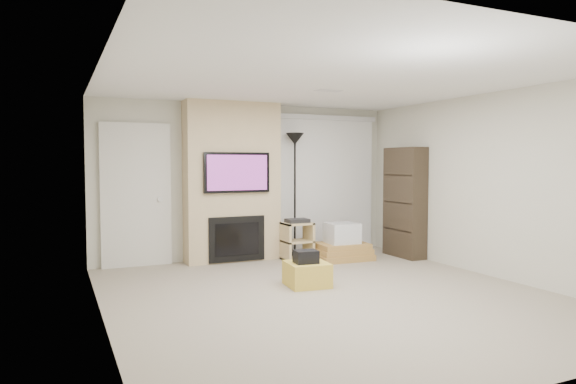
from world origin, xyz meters
name	(u,v)px	position (x,y,z in m)	size (l,w,h in m)	color
floor	(331,296)	(0.00, 0.00, 0.00)	(5.00, 5.50, 0.00)	#9F937F
ceiling	(332,79)	(0.00, 0.00, 2.50)	(5.00, 5.50, 0.00)	white
wall_back	(249,181)	(0.00, 2.75, 1.25)	(5.00, 2.50, 0.00)	beige
wall_front	(534,207)	(0.00, -2.75, 1.25)	(5.00, 2.50, 0.00)	beige
wall_left	(102,194)	(-2.50, 0.00, 1.25)	(5.50, 2.50, 0.00)	beige
wall_right	(492,185)	(2.50, 0.00, 1.25)	(5.50, 2.50, 0.00)	beige
hvac_vent	(328,91)	(0.40, 0.80, 2.50)	(0.35, 0.18, 0.01)	silver
ottoman	(307,274)	(-0.04, 0.54, 0.15)	(0.50, 0.50, 0.30)	gold
black_bag	(306,257)	(-0.07, 0.50, 0.38)	(0.28, 0.22, 0.16)	black
fireplace_wall	(232,183)	(-0.35, 2.54, 1.24)	(1.50, 0.47, 2.50)	#D1B788
entry_door	(136,196)	(-1.80, 2.71, 1.05)	(1.02, 0.11, 2.14)	silver
vertical_blinds	(325,179)	(1.40, 2.70, 1.27)	(1.98, 0.10, 2.37)	silver
floor_lamp	(295,159)	(0.72, 2.50, 1.61)	(0.30, 0.30, 2.04)	black
av_stand	(297,238)	(0.60, 2.16, 0.35)	(0.45, 0.38, 0.66)	#D8BD81
box_stack	(342,246)	(1.27, 1.89, 0.22)	(0.91, 0.71, 0.59)	#B48643
bookshelf	(405,202)	(2.34, 1.69, 0.90)	(0.30, 0.80, 1.80)	#2C2318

